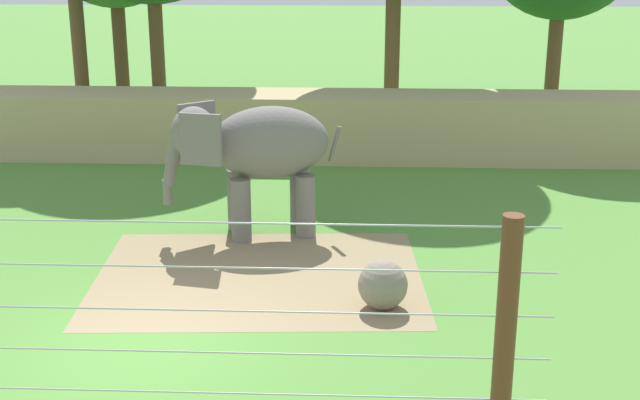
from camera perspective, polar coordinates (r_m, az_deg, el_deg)
ground_plane at (r=13.36m, az=-11.64°, el=-9.61°), size 120.00×120.00×0.00m
dirt_patch at (r=15.67m, az=-4.07°, el=-5.06°), size 6.11×4.84×0.01m
embankment_wall at (r=23.65m, az=-5.24°, el=4.96°), size 36.00×1.80×1.78m
elephant at (r=17.32m, az=-4.25°, el=3.38°), size 3.58×1.91×2.70m
enrichment_ball at (r=14.27m, az=4.18°, el=-5.62°), size 0.83×0.83×0.83m
cable_fence at (r=10.02m, az=-16.42°, el=-9.25°), size 10.57×0.23×3.22m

